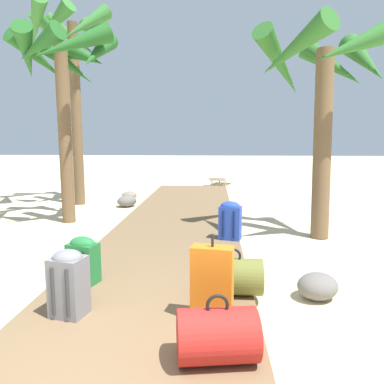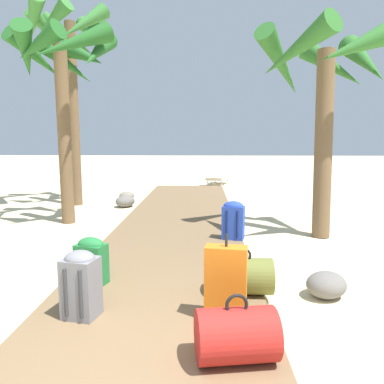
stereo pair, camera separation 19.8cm
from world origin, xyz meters
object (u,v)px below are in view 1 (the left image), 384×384
Objects in this scene: palm_tree_near_left at (71,46)px; palm_tree_near_right at (322,78)px; backpack_green at (83,259)px; duffel_bag_olive at (233,276)px; lounge_chair at (221,176)px; suitcase_orange at (212,283)px; palm_tree_far_left at (63,66)px; duffel_bag_red at (217,335)px; backpack_blue at (230,219)px; backpack_grey at (68,281)px.

palm_tree_near_left reaches higher than palm_tree_near_right.
backpack_green reaches higher than duffel_bag_olive.
palm_tree_near_right is 2.10× the size of lounge_chair.
palm_tree_near_left is at bearing 151.26° from palm_tree_near_right.
suitcase_orange is 5.51m from palm_tree_far_left.
duffel_bag_red is at bearing -91.32° from lounge_chair.
backpack_blue is at bearing 84.14° from suitcase_orange.
backpack_grey is 1.01× the size of duffel_bag_olive.
palm_tree_near_right is (4.54, -0.80, -0.37)m from palm_tree_far_left.
duffel_bag_olive is 0.17× the size of palm_tree_near_right.
backpack_blue is 2.07m from duffel_bag_olive.
backpack_blue is at bearing -23.90° from palm_tree_far_left.
palm_tree_far_left reaches higher than palm_tree_near_right.
backpack_blue is 1.17× the size of backpack_green.
palm_tree_near_right reaches higher than backpack_green.
palm_tree_near_right reaches higher than duffel_bag_red.
palm_tree_near_right is at bearing -28.74° from palm_tree_near_left.
backpack_grey is 0.17× the size of palm_tree_near_right.
palm_tree_far_left is at bearing 111.40° from backpack_grey.
palm_tree_near_right is (3.11, 2.43, 2.25)m from backpack_green.
lounge_chair is (3.11, 5.99, -2.64)m from palm_tree_far_left.
backpack_grey is 7.21m from palm_tree_near_left.
backpack_blue reaches higher than backpack_green.
duffel_bag_olive is 0.79× the size of suitcase_orange.
palm_tree_far_left is at bearing 125.41° from suitcase_orange.
palm_tree_near_left is at bearing -132.79° from lounge_chair.
backpack_green is 4.40m from palm_tree_far_left.
lounge_chair reaches higher than duffel_bag_red.
palm_tree_near_left is (-3.67, 3.38, 3.41)m from backpack_blue.
palm_tree_near_left is (-3.40, 5.98, 3.41)m from suitcase_orange.
palm_tree_near_left is (-3.44, 6.60, 3.54)m from duffel_bag_red.
backpack_green is 0.31× the size of lounge_chair.
suitcase_orange is at bearing 0.30° from backpack_grey.
palm_tree_far_left is 2.25× the size of lounge_chair.
palm_tree_near_left is (-2.00, 5.24, 3.46)m from backpack_green.
duffel_bag_red is 8.24m from palm_tree_near_left.
backpack_grey is 0.13× the size of palm_tree_near_left.
backpack_blue is 0.16× the size of palm_tree_far_left.
palm_tree_near_right is 7.30m from lounge_chair.
duffel_bag_red is (1.30, -0.62, -0.12)m from backpack_grey.
backpack_blue is 0.17× the size of palm_tree_near_right.
palm_tree_near_right reaches higher than backpack_grey.
backpack_grey is 0.79× the size of suitcase_orange.
suitcase_orange reaches higher than backpack_green.
suitcase_orange is 4.22m from palm_tree_near_right.
backpack_grey is (0.13, -0.74, 0.04)m from backpack_green.
backpack_green is 0.76m from backpack_grey.
palm_tree_far_left is at bearing 131.40° from duffel_bag_olive.
backpack_green is 0.86× the size of duffel_bag_olive.
backpack_grey is 1.27m from suitcase_orange.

